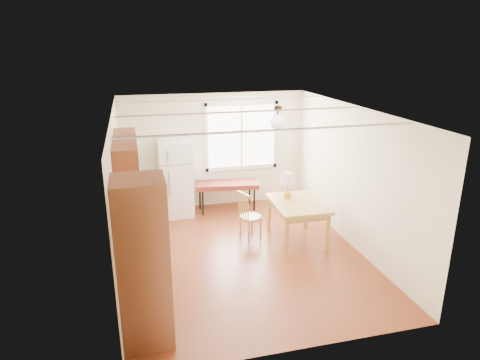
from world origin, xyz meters
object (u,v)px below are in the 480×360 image
object	(u,v)px
dining_table	(298,208)
chair	(247,213)
refrigerator	(176,178)
bench	(227,185)

from	to	relation	value
dining_table	chair	world-z (taller)	chair
dining_table	refrigerator	bearing A→B (deg)	139.57
chair	refrigerator	bearing A→B (deg)	105.54
bench	dining_table	xyz separation A→B (m)	(0.92, -1.81, 0.09)
refrigerator	chair	distance (m)	1.92
chair	bench	bearing A→B (deg)	70.31
dining_table	bench	bearing A→B (deg)	118.54
bench	chair	bearing A→B (deg)	-80.50
dining_table	chair	xyz separation A→B (m)	(-0.88, 0.29, -0.13)
bench	chair	world-z (taller)	chair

